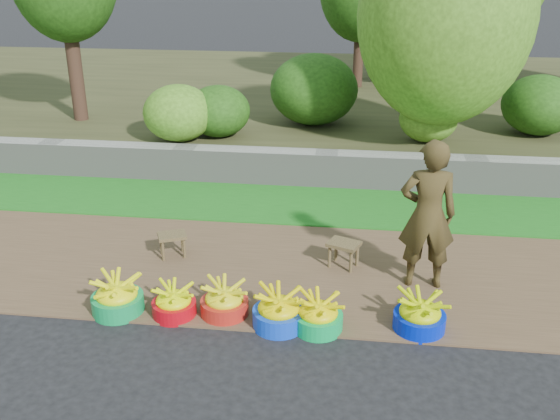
# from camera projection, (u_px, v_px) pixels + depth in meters

# --- Properties ---
(ground_plane) EXTENTS (120.00, 120.00, 0.00)m
(ground_plane) POSITION_uv_depth(u_px,v_px,m) (301.00, 336.00, 5.99)
(ground_plane) COLOR black
(ground_plane) RESTS_ON ground
(dirt_shoulder) EXTENTS (80.00, 2.50, 0.02)m
(dirt_shoulder) POSITION_uv_depth(u_px,v_px,m) (311.00, 273.00, 7.13)
(dirt_shoulder) COLOR brown
(dirt_shoulder) RESTS_ON ground
(grass_verge) EXTENTS (80.00, 1.50, 0.04)m
(grass_verge) POSITION_uv_depth(u_px,v_px,m) (322.00, 205.00, 8.95)
(grass_verge) COLOR #1C6C1A
(grass_verge) RESTS_ON ground
(retaining_wall) EXTENTS (80.00, 0.35, 0.55)m
(retaining_wall) POSITION_uv_depth(u_px,v_px,m) (326.00, 169.00, 9.62)
(retaining_wall) COLOR gray
(retaining_wall) RESTS_ON ground
(earth_bank) EXTENTS (80.00, 10.00, 0.50)m
(earth_bank) POSITION_uv_depth(u_px,v_px,m) (339.00, 100.00, 14.11)
(earth_bank) COLOR #38391E
(earth_bank) RESTS_ON ground
(basin_a) EXTENTS (0.53, 0.53, 0.39)m
(basin_a) POSITION_uv_depth(u_px,v_px,m) (117.00, 297.00, 6.32)
(basin_a) COLOR #0C8B45
(basin_a) RESTS_ON ground
(basin_b) EXTENTS (0.45, 0.45, 0.33)m
(basin_b) POSITION_uv_depth(u_px,v_px,m) (174.00, 303.00, 6.26)
(basin_b) COLOR #AD0711
(basin_b) RESTS_ON ground
(basin_c) EXTENTS (0.49, 0.49, 0.36)m
(basin_c) POSITION_uv_depth(u_px,v_px,m) (224.00, 301.00, 6.27)
(basin_c) COLOR #AC2016
(basin_c) RESTS_ON ground
(basin_d) EXTENTS (0.51, 0.51, 0.38)m
(basin_d) POSITION_uv_depth(u_px,v_px,m) (279.00, 311.00, 6.08)
(basin_d) COLOR blue
(basin_d) RESTS_ON ground
(basin_e) EXTENTS (0.48, 0.48, 0.36)m
(basin_e) POSITION_uv_depth(u_px,v_px,m) (318.00, 315.00, 6.03)
(basin_e) COLOR #049F48
(basin_e) RESTS_ON ground
(basin_f) EXTENTS (0.50, 0.50, 0.38)m
(basin_f) POSITION_uv_depth(u_px,v_px,m) (420.00, 315.00, 6.02)
(basin_f) COLOR #011BC1
(basin_f) RESTS_ON ground
(stool_left) EXTENTS (0.40, 0.36, 0.29)m
(stool_left) POSITION_uv_depth(u_px,v_px,m) (172.00, 239.00, 7.40)
(stool_left) COLOR brown
(stool_left) RESTS_ON dirt_shoulder
(stool_right) EXTENTS (0.42, 0.38, 0.31)m
(stool_right) POSITION_uv_depth(u_px,v_px,m) (344.00, 247.00, 7.15)
(stool_right) COLOR brown
(stool_right) RESTS_ON dirt_shoulder
(vendor_woman) EXTENTS (0.62, 0.42, 1.65)m
(vendor_woman) POSITION_uv_depth(u_px,v_px,m) (428.00, 215.00, 6.56)
(vendor_woman) COLOR black
(vendor_woman) RESTS_ON dirt_shoulder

